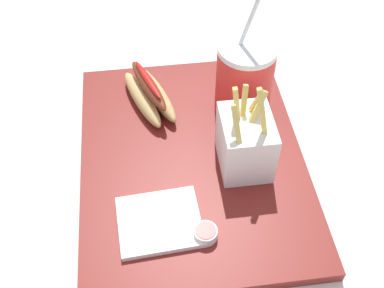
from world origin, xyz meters
name	(u,v)px	position (x,y,z in m)	size (l,w,h in m)	color
ground_plane	(192,167)	(0.00, 0.00, -0.01)	(2.40, 2.40, 0.02)	silver
food_tray	(192,160)	(0.00, 0.00, 0.01)	(0.46, 0.36, 0.02)	maroon
soda_cup	(244,78)	(0.10, -0.10, 0.09)	(0.10, 0.10, 0.22)	red
fries_basket	(246,142)	(-0.02, -0.08, 0.07)	(0.10, 0.08, 0.17)	white
hot_dog_1	(149,94)	(0.13, 0.06, 0.04)	(0.16, 0.10, 0.06)	tan
ketchup_cup_1	(209,233)	(-0.15, 0.00, 0.03)	(0.03, 0.03, 0.02)	white
napkin_stack	(159,222)	(-0.12, 0.06, 0.02)	(0.10, 0.12, 0.01)	white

